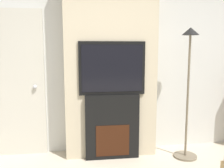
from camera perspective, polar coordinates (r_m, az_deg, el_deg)
name	(u,v)px	position (r m, az deg, el deg)	size (l,w,h in m)	color
wall_back	(109,61)	(3.70, -0.70, 5.35)	(6.00, 0.06, 2.70)	silver
chimney_breast	(111,61)	(3.52, -0.34, 5.20)	(1.28, 0.31, 2.70)	beige
fireplace	(112,127)	(3.53, 0.00, -9.70)	(0.75, 0.15, 0.91)	black
television	(112,68)	(3.36, 0.01, 3.62)	(0.90, 0.07, 0.72)	black
floor_lamp	(188,79)	(3.55, 17.08, 1.14)	(0.33, 0.33, 1.81)	#726651
entry_door	(13,84)	(3.76, -21.64, -0.01)	(0.86, 0.09, 2.07)	beige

